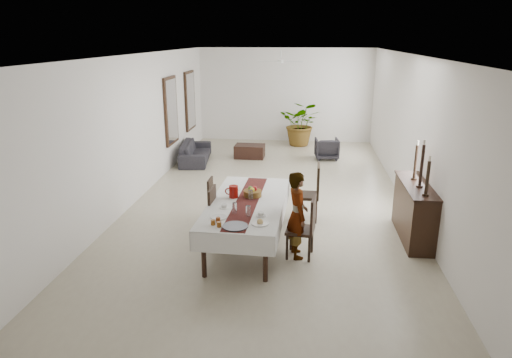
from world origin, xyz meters
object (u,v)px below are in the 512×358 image
object	(u,v)px
red_pitcher	(234,192)
woman	(297,215)
sideboard_body	(414,212)
dining_table_top	(247,203)
sofa	(195,152)

from	to	relation	value
red_pitcher	woman	xyz separation A→B (m)	(1.15, -0.51, -0.19)
red_pitcher	sideboard_body	xyz separation A→B (m)	(3.25, 0.46, -0.43)
red_pitcher	sideboard_body	distance (m)	3.31
dining_table_top	sofa	bearing A→B (deg)	114.27
red_pitcher	woman	size ratio (longest dim) A/B	0.15
red_pitcher	sofa	world-z (taller)	red_pitcher
woman	sideboard_body	xyz separation A→B (m)	(2.11, 0.97, -0.24)
sideboard_body	dining_table_top	bearing A→B (deg)	-168.05
sideboard_body	sofa	size ratio (longest dim) A/B	0.86
sideboard_body	red_pitcher	bearing A→B (deg)	-171.92
dining_table_top	sideboard_body	bearing A→B (deg)	13.68
sofa	woman	bearing A→B (deg)	-158.44
dining_table_top	sideboard_body	distance (m)	3.07
dining_table_top	sofa	size ratio (longest dim) A/B	1.33
sideboard_body	sofa	world-z (taller)	sideboard_body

